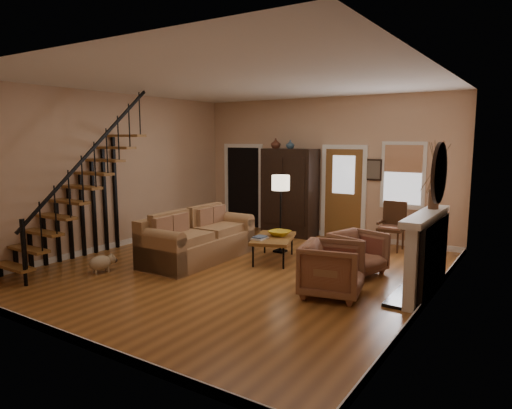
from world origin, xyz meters
The scene contains 15 objects.
room centered at (-0.41, 1.76, 1.51)m, with size 7.00×7.33×3.30m.
staircase centered at (-2.78, -1.30, 1.60)m, with size 0.94×2.80×3.20m, color brown, non-canonical shape.
fireplace centered at (3.13, 0.50, 0.74)m, with size 0.33×1.95×2.30m.
armoire centered at (-0.70, 3.15, 1.05)m, with size 1.30×0.60×2.10m, color black, non-canonical shape.
vase_a centered at (-1.05, 3.05, 2.22)m, with size 0.24×0.24×0.25m, color #4C2619.
vase_b centered at (-0.65, 3.05, 2.21)m, with size 0.20×0.20×0.21m, color #334C60.
sofa centered at (-1.05, 0.13, 0.45)m, with size 1.04×2.42×0.90m, color #976D44, non-canonical shape.
coffee_table centered at (0.19, 0.88, 0.23)m, with size 0.71×1.21×0.47m, color brown, non-canonical shape.
bowl centered at (0.24, 1.03, 0.52)m, with size 0.42×0.42×0.10m, color gold.
books centered at (0.07, 0.58, 0.49)m, with size 0.22×0.30×0.06m, color beige, non-canonical shape.
armchair_left centered at (1.95, -0.35, 0.41)m, with size 0.87×0.90×0.81m, color brown.
armchair_right centered at (1.87, 0.95, 0.37)m, with size 0.79×0.81×0.74m, color brown.
floor_lamp centered at (-0.03, 1.53, 0.80)m, with size 0.37×0.37×1.60m, color black, non-canonical shape.
side_chair centered at (1.85, 2.95, 0.51)m, with size 0.54×0.54×1.02m, color #3D2313, non-canonical shape.
dog centered at (-1.95, -1.48, 0.16)m, with size 0.26×0.44×0.32m, color tan, non-canonical shape.
Camera 1 is at (4.58, -6.52, 2.36)m, focal length 32.00 mm.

